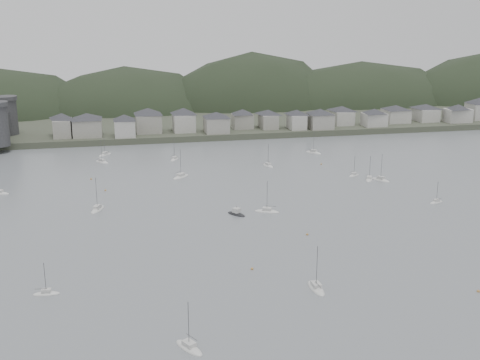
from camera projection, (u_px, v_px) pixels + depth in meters
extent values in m
plane|color=slate|center=(311.00, 293.00, 131.84)|extent=(900.00, 900.00, 0.00)
cube|color=#383D2D|center=(173.00, 104.00, 409.60)|extent=(900.00, 250.00, 3.00)
ellipsoid|color=black|center=(127.00, 128.00, 385.19)|extent=(132.08, 90.41, 79.74)
ellipsoid|color=black|center=(252.00, 127.00, 402.83)|extent=(133.88, 88.37, 101.41)
ellipsoid|color=black|center=(359.00, 121.00, 412.77)|extent=(165.81, 81.78, 82.55)
cylinder|color=#313133|center=(7.00, 117.00, 293.04)|extent=(10.00, 10.00, 17.00)
cube|color=#313133|center=(3.00, 127.00, 280.49)|extent=(3.50, 30.00, 12.00)
cube|color=gray|center=(63.00, 128.00, 288.28)|extent=(8.34, 12.91, 8.59)
pyramid|color=#2D2D33|center=(62.00, 116.00, 286.75)|extent=(15.78, 15.78, 3.01)
cube|color=gray|center=(88.00, 128.00, 290.08)|extent=(13.68, 13.35, 8.36)
pyramid|color=#2D2D33|center=(87.00, 116.00, 288.59)|extent=(20.07, 20.07, 2.93)
cube|color=#AAA6A0|center=(125.00, 128.00, 288.72)|extent=(9.78, 10.20, 8.08)
pyramid|color=#2D2D33|center=(124.00, 117.00, 287.28)|extent=(14.83, 14.83, 2.83)
cube|color=gray|center=(148.00, 123.00, 300.12)|extent=(12.59, 13.33, 9.09)
pyramid|color=#2D2D33|center=(148.00, 111.00, 298.50)|extent=(19.24, 19.24, 3.18)
cube|color=#AAA6A0|center=(184.00, 123.00, 302.30)|extent=(10.74, 12.17, 8.87)
pyramid|color=#2D2D33|center=(184.00, 111.00, 300.72)|extent=(17.01, 17.01, 3.10)
cube|color=gray|center=(216.00, 125.00, 299.44)|extent=(11.63, 12.09, 7.69)
pyramid|color=#2D2D33|center=(216.00, 115.00, 298.07)|extent=(17.61, 17.61, 2.69)
cube|color=gray|center=(242.00, 121.00, 310.76)|extent=(10.37, 9.35, 7.44)
pyramid|color=#2D2D33|center=(242.00, 112.00, 309.44)|extent=(14.65, 14.65, 2.60)
cube|color=gray|center=(268.00, 121.00, 311.24)|extent=(8.24, 12.20, 7.22)
pyramid|color=#2D2D33|center=(268.00, 112.00, 309.96)|extent=(15.17, 15.17, 2.53)
cube|color=#AAA6A0|center=(297.00, 122.00, 309.08)|extent=(8.06, 10.91, 7.46)
pyramid|color=#2D2D33|center=(297.00, 112.00, 307.76)|extent=(14.08, 14.08, 2.61)
cube|color=gray|center=(320.00, 121.00, 310.16)|extent=(11.73, 11.78, 7.66)
pyramid|color=#2D2D33|center=(320.00, 111.00, 308.79)|extent=(17.46, 17.46, 2.68)
cube|color=#AAA6A0|center=(342.00, 117.00, 322.70)|extent=(10.19, 13.02, 7.33)
pyramid|color=#2D2D33|center=(342.00, 108.00, 321.39)|extent=(17.23, 17.23, 2.57)
cube|color=#AAA6A0|center=(374.00, 120.00, 317.45)|extent=(11.70, 9.81, 6.88)
pyramid|color=#2D2D33|center=(375.00, 111.00, 316.23)|extent=(15.97, 15.97, 2.41)
cube|color=#AAA6A0|center=(396.00, 116.00, 329.20)|extent=(12.83, 12.48, 7.00)
pyramid|color=#2D2D33|center=(396.00, 107.00, 327.95)|extent=(18.79, 18.79, 2.45)
cube|color=#AAA6A0|center=(425.00, 115.00, 333.41)|extent=(11.07, 13.50, 6.97)
pyramid|color=#2D2D33|center=(426.00, 106.00, 332.17)|extent=(18.25, 18.25, 2.44)
cube|color=#AAA6A0|center=(458.00, 116.00, 329.21)|extent=(13.75, 9.12, 7.34)
pyramid|color=#2D2D33|center=(458.00, 107.00, 327.90)|extent=(16.97, 16.97, 2.57)
cube|color=#AAA6A0|center=(478.00, 111.00, 338.29)|extent=(11.37, 11.57, 9.05)
pyramid|color=#2D2D33|center=(480.00, 101.00, 336.68)|extent=(17.03, 17.03, 3.17)
ellipsoid|color=silver|center=(98.00, 210.00, 188.82)|extent=(5.59, 8.81, 1.68)
cube|color=beige|center=(97.00, 206.00, 188.52)|extent=(2.80, 3.42, 0.70)
cylinder|color=#3F3F42|center=(96.00, 194.00, 187.40)|extent=(0.12, 0.12, 10.51)
cylinder|color=#3F3F42|center=(99.00, 206.00, 187.16)|extent=(1.48, 3.56, 0.10)
ellipsoid|color=silver|center=(46.00, 294.00, 131.27)|extent=(5.99, 2.36, 1.17)
cube|color=beige|center=(46.00, 290.00, 131.03)|extent=(2.15, 1.46, 0.70)
cylinder|color=#3F3F42|center=(45.00, 278.00, 130.26)|extent=(0.12, 0.12, 7.32)
cylinder|color=#3F3F42|center=(41.00, 289.00, 130.59)|extent=(2.63, 0.32, 0.10)
ellipsoid|color=silver|center=(102.00, 162.00, 250.87)|extent=(6.72, 7.45, 1.53)
cube|color=beige|center=(102.00, 160.00, 250.59)|extent=(2.99, 3.13, 0.70)
cylinder|color=#3F3F42|center=(101.00, 151.00, 249.57)|extent=(0.12, 0.12, 9.54)
cylinder|color=#3F3F42|center=(100.00, 159.00, 249.26)|extent=(2.25, 2.72, 0.10)
ellipsoid|color=silver|center=(181.00, 177.00, 227.46)|extent=(8.14, 8.03, 1.73)
cube|color=beige|center=(181.00, 174.00, 227.15)|extent=(3.50, 3.48, 0.70)
cylinder|color=#3F3F42|center=(181.00, 163.00, 225.99)|extent=(0.12, 0.12, 10.83)
cylinder|color=#3F3F42|center=(178.00, 172.00, 227.81)|extent=(2.86, 2.79, 0.10)
ellipsoid|color=silver|center=(316.00, 289.00, 133.85)|extent=(2.89, 8.20, 1.62)
cube|color=beige|center=(316.00, 284.00, 133.55)|extent=(1.89, 2.90, 0.70)
cylinder|color=#3F3F42|center=(317.00, 267.00, 132.47)|extent=(0.12, 0.12, 10.15)
cylinder|color=#3F3F42|center=(318.00, 285.00, 132.02)|extent=(0.23, 3.65, 0.10)
ellipsoid|color=silver|center=(105.00, 155.00, 264.07)|extent=(6.92, 7.52, 1.55)
cube|color=beige|center=(105.00, 153.00, 263.78)|extent=(3.06, 3.18, 0.70)
cylinder|color=#3F3F42|center=(104.00, 144.00, 262.75)|extent=(0.12, 0.12, 9.70)
cylinder|color=#3F3F42|center=(107.00, 152.00, 262.82)|extent=(2.34, 2.73, 0.10)
ellipsoid|color=silver|center=(381.00, 180.00, 223.09)|extent=(6.09, 8.16, 1.59)
cube|color=beige|center=(381.00, 178.00, 222.81)|extent=(2.88, 3.28, 0.70)
cylinder|color=#3F3F42|center=(381.00, 167.00, 221.75)|extent=(0.12, 0.12, 9.92)
cylinder|color=#3F3F42|center=(381.00, 177.00, 221.34)|extent=(1.83, 3.16, 0.10)
ellipsoid|color=silver|center=(174.00, 160.00, 255.68)|extent=(5.20, 7.21, 1.39)
cube|color=beige|center=(174.00, 157.00, 255.41)|extent=(2.49, 2.87, 0.70)
cylinder|color=#3F3F42|center=(174.00, 149.00, 254.49)|extent=(0.12, 0.12, 8.71)
cylinder|color=#3F3F42|center=(173.00, 156.00, 256.20)|extent=(1.54, 2.83, 0.10)
ellipsoid|color=silver|center=(314.00, 153.00, 268.22)|extent=(6.87, 8.33, 1.66)
cube|color=beige|center=(314.00, 150.00, 267.92)|extent=(3.14, 3.42, 0.70)
cylinder|color=#3F3F42|center=(314.00, 141.00, 266.81)|extent=(0.12, 0.12, 10.35)
cylinder|color=#3F3F42|center=(313.00, 150.00, 266.45)|extent=(2.19, 3.13, 0.10)
ellipsoid|color=silver|center=(369.00, 180.00, 223.90)|extent=(5.60, 7.46, 1.45)
cube|color=beige|center=(369.00, 177.00, 223.63)|extent=(2.64, 3.00, 0.70)
cylinder|color=#3F3F42|center=(370.00, 168.00, 222.66)|extent=(0.12, 0.12, 9.07)
cylinder|color=#3F3F42|center=(367.00, 175.00, 224.42)|extent=(1.70, 2.89, 0.10)
ellipsoid|color=silver|center=(268.00, 166.00, 244.57)|extent=(4.10, 7.62, 1.45)
cube|color=beige|center=(268.00, 164.00, 244.30)|extent=(2.19, 2.87, 0.70)
cylinder|color=#3F3F42|center=(268.00, 155.00, 243.34)|extent=(0.12, 0.12, 9.08)
cylinder|color=#3F3F42|center=(268.00, 162.00, 245.42)|extent=(0.93, 3.18, 0.10)
ellipsoid|color=silver|center=(267.00, 212.00, 186.80)|extent=(8.26, 5.50, 1.58)
cube|color=beige|center=(267.00, 209.00, 186.52)|extent=(3.23, 2.71, 0.70)
cylinder|color=#3F3F42|center=(267.00, 196.00, 185.46)|extent=(0.12, 0.12, 9.88)
cylinder|color=#3F3F42|center=(271.00, 206.00, 187.18)|extent=(3.30, 1.52, 0.10)
ellipsoid|color=silver|center=(189.00, 348.00, 109.76)|extent=(5.73, 7.60, 1.48)
cube|color=beige|center=(189.00, 343.00, 109.48)|extent=(2.70, 3.06, 0.70)
cylinder|color=#3F3F42|center=(189.00, 325.00, 108.50)|extent=(0.12, 0.12, 9.25)
cylinder|color=#3F3F42|center=(192.00, 337.00, 110.56)|extent=(1.74, 2.94, 0.10)
ellipsoid|color=silver|center=(354.00, 176.00, 229.74)|extent=(6.08, 4.91, 1.20)
cube|color=beige|center=(354.00, 173.00, 229.51)|extent=(2.49, 2.26, 0.70)
cylinder|color=#3F3F42|center=(354.00, 166.00, 228.71)|extent=(0.12, 0.12, 7.52)
cylinder|color=#3F3F42|center=(351.00, 172.00, 229.74)|extent=(2.32, 1.57, 0.10)
ellipsoid|color=silver|center=(436.00, 203.00, 196.28)|extent=(5.85, 3.45, 1.11)
cube|color=beige|center=(437.00, 200.00, 196.05)|extent=(2.24, 1.78, 0.70)
cylinder|color=#3F3F42|center=(437.00, 192.00, 195.32)|extent=(0.12, 0.12, 6.96)
cylinder|color=#3F3F42|center=(440.00, 199.00, 195.80)|extent=(2.41, 0.88, 0.10)
ellipsoid|color=black|center=(236.00, 215.00, 184.31)|extent=(6.03, 6.92, 1.50)
cube|color=beige|center=(236.00, 210.00, 183.94)|extent=(2.75, 2.78, 1.40)
cylinder|color=#3F3F42|center=(236.00, 207.00, 183.71)|extent=(0.10, 0.10, 1.20)
sphere|color=#B07D3A|center=(307.00, 234.00, 167.10)|extent=(0.70, 0.70, 0.70)
sphere|color=#B07D3A|center=(91.00, 179.00, 224.38)|extent=(0.70, 0.70, 0.70)
sphere|color=#B07D3A|center=(252.00, 269.00, 144.25)|extent=(0.70, 0.70, 0.70)
sphere|color=#B07D3A|center=(105.00, 190.00, 209.87)|extent=(0.70, 0.70, 0.70)
sphere|color=#B07D3A|center=(321.00, 164.00, 247.30)|extent=(0.70, 0.70, 0.70)
sphere|color=#B07D3A|center=(478.00, 291.00, 132.45)|extent=(0.70, 0.70, 0.70)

